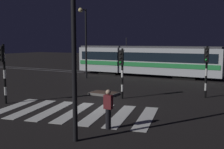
# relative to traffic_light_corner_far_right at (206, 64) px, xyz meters

# --- Properties ---
(ground_plane) EXTENTS (120.00, 120.00, 0.00)m
(ground_plane) POSITION_rel_traffic_light_corner_far_right_xyz_m (-5.56, -4.56, -2.27)
(ground_plane) COLOR black
(rail_near) EXTENTS (80.00, 0.12, 0.03)m
(rail_near) POSITION_rel_traffic_light_corner_far_right_xyz_m (-5.56, 8.25, -2.25)
(rail_near) COLOR #59595E
(rail_near) RESTS_ON ground
(rail_far) EXTENTS (80.00, 0.12, 0.03)m
(rail_far) POSITION_rel_traffic_light_corner_far_right_xyz_m (-5.56, 9.68, -2.25)
(rail_far) COLOR #59595E
(rail_far) RESTS_ON ground
(crosswalk_zebra) EXTENTS (9.04, 5.85, 0.02)m
(crosswalk_zebra) POSITION_rel_traffic_light_corner_far_right_xyz_m (-5.56, -7.00, -2.26)
(crosswalk_zebra) COLOR silver
(crosswalk_zebra) RESTS_ON ground
(traffic_island) EXTENTS (1.94, 1.21, 0.18)m
(traffic_island) POSITION_rel_traffic_light_corner_far_right_xyz_m (-6.50, -2.12, -2.18)
(traffic_island) COLOR slate
(traffic_island) RESTS_ON ground
(traffic_light_corner_far_right) EXTENTS (0.36, 0.42, 3.43)m
(traffic_light_corner_far_right) POSITION_rel_traffic_light_corner_far_right_xyz_m (0.00, 0.00, 0.00)
(traffic_light_corner_far_right) COLOR black
(traffic_light_corner_far_right) RESTS_ON ground
(traffic_light_corner_near_left) EXTENTS (0.36, 0.42, 3.58)m
(traffic_light_corner_near_left) POSITION_rel_traffic_light_corner_far_right_xyz_m (-10.41, -7.36, 0.09)
(traffic_light_corner_near_left) COLOR black
(traffic_light_corner_near_left) RESTS_ON ground
(traffic_light_median_centre) EXTENTS (0.36, 0.42, 3.29)m
(traffic_light_median_centre) POSITION_rel_traffic_light_corner_far_right_xyz_m (-4.80, -2.80, -0.10)
(traffic_light_median_centre) COLOR black
(traffic_light_median_centre) RESTS_ON ground
(street_lamp_trackside_left) EXTENTS (0.44, 1.21, 6.97)m
(street_lamp_trackside_left) POSITION_rel_traffic_light_corner_far_right_xyz_m (-12.35, 4.32, 2.17)
(street_lamp_trackside_left) COLOR black
(street_lamp_trackside_left) RESTS_ON ground
(street_lamp_near_kerb) EXTENTS (0.44, 1.21, 7.09)m
(street_lamp_near_kerb) POSITION_rel_traffic_light_corner_far_right_xyz_m (-3.08, -10.64, 2.24)
(street_lamp_near_kerb) COLOR black
(street_lamp_near_kerb) RESTS_ON ground
(tram) EXTENTS (15.83, 2.58, 4.15)m
(tram) POSITION_rel_traffic_light_corner_far_right_xyz_m (-7.53, 8.96, -0.52)
(tram) COLOR silver
(tram) RESTS_ON ground
(pedestrian_waiting_at_kerb) EXTENTS (0.36, 0.24, 1.71)m
(pedestrian_waiting_at_kerb) POSITION_rel_traffic_light_corner_far_right_xyz_m (-2.67, -8.56, -1.39)
(pedestrian_waiting_at_kerb) COLOR black
(pedestrian_waiting_at_kerb) RESTS_ON ground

